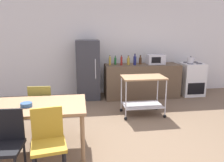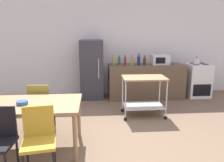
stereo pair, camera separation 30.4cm
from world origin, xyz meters
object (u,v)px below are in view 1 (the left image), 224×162
refrigerator (88,70)px  bottle_hot_sauce (135,60)px  chair_mustard (48,140)px  microwave (155,59)px  kitchen_cart (143,89)px  bottle_olive_oil (110,61)px  bottle_wine (140,61)px  chair_olive (42,105)px  stove_oven (191,79)px  dining_table (34,110)px  bottle_vinegar (128,61)px  kettle (191,60)px  bottle_sesame_oil (121,61)px  bottle_soy_sauce (115,61)px  fruit_bowl (26,105)px  chair_black (6,142)px

refrigerator → bottle_hot_sauce: refrigerator is taller
chair_mustard → microwave: 4.09m
kitchen_cart → bottle_olive_oil: (-0.53, 1.32, 0.44)m
chair_mustard → bottle_wine: 3.86m
chair_olive → stove_oven: stove_oven is taller
dining_table → kitchen_cart: 2.36m
refrigerator → bottle_vinegar: bearing=-4.1°
refrigerator → bottle_olive_oil: (0.58, -0.07, 0.23)m
bottle_hot_sauce → kettle: bottle_hot_sauce is taller
bottle_sesame_oil → kettle: 1.91m
bottle_soy_sauce → bottle_sesame_oil: (0.14, -0.13, 0.01)m
chair_mustard → kitchen_cart: chair_mustard is taller
kitchen_cart → fruit_bowl: bearing=-148.1°
kettle → bottle_soy_sauce: bearing=175.0°
refrigerator → bottle_sesame_oil: refrigerator is taller
dining_table → bottle_soy_sauce: (1.63, 2.64, 0.33)m
stove_oven → bottle_sesame_oil: 2.10m
bottle_olive_oil → bottle_sesame_oil: (0.30, -0.06, 0.00)m
bottle_soy_sauce → microwave: size_ratio=0.51×
chair_mustard → kitchen_cart: (1.73, 1.90, 0.05)m
microwave → fruit_bowl: size_ratio=2.82×
chair_black → stove_oven: size_ratio=0.97×
bottle_soy_sauce → bottle_sesame_oil: bearing=-43.9°
chair_olive → bottle_olive_oil: (1.47, 1.91, 0.49)m
fruit_bowl → chair_black: bearing=-102.7°
dining_table → chair_olive: chair_olive is taller
bottle_wine → microwave: (0.42, -0.01, 0.03)m
stove_oven → fruit_bowl: size_ratio=5.64×
bottle_soy_sauce → fruit_bowl: (-1.72, -2.70, -0.22)m
bottle_soy_sauce → bottle_hot_sauce: 0.52m
kitchen_cart → bottle_sesame_oil: bearing=100.4°
chair_olive → kettle: 4.12m
stove_oven → microwave: microwave is taller
chair_black → bottle_sesame_oil: 3.76m
bottle_vinegar → bottle_wine: 0.33m
refrigerator → bottle_wine: (1.41, -0.05, 0.22)m
chair_black → bottle_sesame_oil: bottle_sesame_oil is taller
kitchen_cart → bottle_wine: bearing=77.4°
dining_table → microwave: microwave is taller
chair_mustard → kettle: bearing=33.5°
bottle_sesame_oil → bottle_hot_sauce: bottle_hot_sauce is taller
bottle_olive_oil → fruit_bowl: bearing=-120.8°
chair_olive → bottle_wine: bearing=-136.9°
refrigerator → microwave: bearing=-2.0°
kitchen_cart → fruit_bowl: size_ratio=5.58×
chair_mustard → bottle_soy_sauce: bearing=58.7°
dining_table → chair_olive: 0.67m
refrigerator → bottle_vinegar: refrigerator is taller
chair_black → bottle_hot_sauce: (2.34, 3.12, 0.50)m
bottle_vinegar → kettle: bearing=-3.5°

